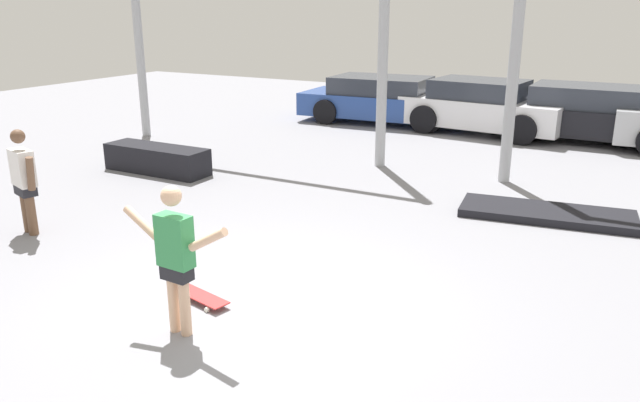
# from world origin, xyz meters

# --- Properties ---
(ground_plane) EXTENTS (36.00, 36.00, 0.00)m
(ground_plane) POSITION_xyz_m (0.00, 0.00, 0.00)
(ground_plane) COLOR gray
(skateboarder) EXTENTS (1.29, 0.20, 1.50)m
(skateboarder) POSITION_xyz_m (-0.27, -0.80, 0.84)
(skateboarder) COLOR #DBAD89
(skateboarder) RESTS_ON ground_plane
(skateboard) EXTENTS (0.84, 0.38, 0.08)m
(skateboard) POSITION_xyz_m (-0.57, -0.18, 0.06)
(skateboard) COLOR red
(skateboard) RESTS_ON ground_plane
(grind_box) EXTENTS (2.13, 0.65, 0.51)m
(grind_box) POSITION_xyz_m (-4.76, 3.73, 0.25)
(grind_box) COLOR black
(grind_box) RESTS_ON ground_plane
(manual_pad) EXTENTS (2.62, 1.26, 0.12)m
(manual_pad) POSITION_xyz_m (2.26, 4.53, 0.06)
(manual_pad) COLOR black
(manual_pad) RESTS_ON ground_plane
(parked_car_blue) EXTENTS (4.68, 2.18, 1.23)m
(parked_car_blue) POSITION_xyz_m (-3.01, 10.68, 0.61)
(parked_car_blue) COLOR #284793
(parked_car_blue) RESTS_ON ground_plane
(parked_car_white) EXTENTS (4.07, 2.17, 1.31)m
(parked_car_white) POSITION_xyz_m (-0.33, 10.53, 0.65)
(parked_car_white) COLOR white
(parked_car_white) RESTS_ON ground_plane
(parked_car_black) EXTENTS (4.26, 1.93, 1.29)m
(parked_car_black) POSITION_xyz_m (2.11, 10.78, 0.63)
(parked_car_black) COLOR black
(parked_car_black) RESTS_ON ground_plane
(bystander) EXTENTS (0.74, 0.33, 1.48)m
(bystander) POSITION_xyz_m (-3.99, 0.34, 0.79)
(bystander) COLOR brown
(bystander) RESTS_ON ground_plane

